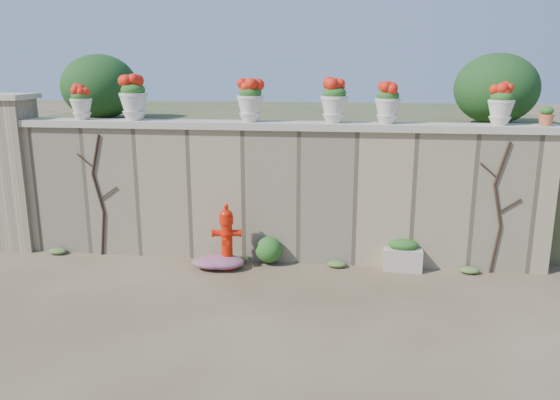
# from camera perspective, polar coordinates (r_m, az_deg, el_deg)

# --- Properties ---
(ground) EXTENTS (80.00, 80.00, 0.00)m
(ground) POSITION_cam_1_polar(r_m,az_deg,el_deg) (6.89, -2.96, -11.04)
(ground) COLOR brown
(ground) RESTS_ON ground
(stone_wall) EXTENTS (8.00, 0.40, 2.00)m
(stone_wall) POSITION_cam_1_polar(r_m,az_deg,el_deg) (8.25, -0.78, 0.53)
(stone_wall) COLOR #988865
(stone_wall) RESTS_ON ground
(wall_cap) EXTENTS (8.10, 0.52, 0.10)m
(wall_cap) POSITION_cam_1_polar(r_m,az_deg,el_deg) (8.08, -0.80, 7.80)
(wall_cap) COLOR beige
(wall_cap) RESTS_ON stone_wall
(gate_pillar) EXTENTS (0.72, 0.72, 2.48)m
(gate_pillar) POSITION_cam_1_polar(r_m,az_deg,el_deg) (9.70, -25.85, 2.69)
(gate_pillar) COLOR #988865
(gate_pillar) RESTS_ON ground
(raised_fill) EXTENTS (9.00, 6.00, 2.00)m
(raised_fill) POSITION_cam_1_polar(r_m,az_deg,el_deg) (11.37, 1.56, 4.19)
(raised_fill) COLOR #384C23
(raised_fill) RESTS_ON ground
(back_shrub_left) EXTENTS (1.30, 1.30, 1.10)m
(back_shrub_left) POSITION_cam_1_polar(r_m,az_deg,el_deg) (10.14, -18.31, 11.17)
(back_shrub_left) COLOR #143814
(back_shrub_left) RESTS_ON raised_fill
(back_shrub_right) EXTENTS (1.30, 1.30, 1.10)m
(back_shrub_right) POSITION_cam_1_polar(r_m,az_deg,el_deg) (9.42, 21.66, 10.76)
(back_shrub_right) COLOR #143814
(back_shrub_right) RESTS_ON raised_fill
(vine_left) EXTENTS (0.60, 0.04, 1.91)m
(vine_left) POSITION_cam_1_polar(r_m,az_deg,el_deg) (8.84, -18.41, 0.64)
(vine_left) COLOR black
(vine_left) RESTS_ON ground
(vine_right) EXTENTS (0.60, 0.04, 1.91)m
(vine_right) POSITION_cam_1_polar(r_m,az_deg,el_deg) (8.22, 21.85, -0.60)
(vine_right) COLOR black
(vine_right) RESTS_ON ground
(fire_hydrant) EXTENTS (0.42, 0.30, 0.96)m
(fire_hydrant) POSITION_cam_1_polar(r_m,az_deg,el_deg) (7.99, -5.59, -3.80)
(fire_hydrant) COLOR red
(fire_hydrant) RESTS_ON ground
(planter_box) EXTENTS (0.56, 0.34, 0.46)m
(planter_box) POSITION_cam_1_polar(r_m,az_deg,el_deg) (8.19, 12.70, -5.67)
(planter_box) COLOR beige
(planter_box) RESTS_ON ground
(green_shrub) EXTENTS (0.54, 0.48, 0.51)m
(green_shrub) POSITION_cam_1_polar(r_m,az_deg,el_deg) (8.22, -1.07, -4.93)
(green_shrub) COLOR #1E5119
(green_shrub) RESTS_ON ground
(magenta_clump) EXTENTS (0.88, 0.59, 0.23)m
(magenta_clump) POSITION_cam_1_polar(r_m,az_deg,el_deg) (8.08, -6.27, -6.37)
(magenta_clump) COLOR #C02695
(magenta_clump) RESTS_ON ground
(white_flowers) EXTENTS (0.55, 0.44, 0.20)m
(white_flowers) POSITION_cam_1_polar(r_m,az_deg,el_deg) (8.07, -7.11, -6.58)
(white_flowers) COLOR white
(white_flowers) RESTS_ON ground
(urn_pot_0) EXTENTS (0.33, 0.33, 0.51)m
(urn_pot_0) POSITION_cam_1_polar(r_m,az_deg,el_deg) (8.97, -20.06, 9.52)
(urn_pot_0) COLOR beige
(urn_pot_0) RESTS_ON wall_cap
(urn_pot_1) EXTENTS (0.42, 0.42, 0.66)m
(urn_pot_1) POSITION_cam_1_polar(r_m,az_deg,el_deg) (8.61, -15.05, 10.21)
(urn_pot_1) COLOR beige
(urn_pot_1) RESTS_ON wall_cap
(urn_pot_2) EXTENTS (0.39, 0.39, 0.61)m
(urn_pot_2) POSITION_cam_1_polar(r_m,az_deg,el_deg) (8.10, -3.13, 10.30)
(urn_pot_2) COLOR beige
(urn_pot_2) RESTS_ON wall_cap
(urn_pot_3) EXTENTS (0.39, 0.39, 0.61)m
(urn_pot_3) POSITION_cam_1_polar(r_m,az_deg,el_deg) (7.97, 5.69, 10.20)
(urn_pot_3) COLOR beige
(urn_pot_3) RESTS_ON wall_cap
(urn_pot_4) EXTENTS (0.36, 0.36, 0.57)m
(urn_pot_4) POSITION_cam_1_polar(r_m,az_deg,el_deg) (7.98, 11.19, 9.86)
(urn_pot_4) COLOR beige
(urn_pot_4) RESTS_ON wall_cap
(urn_pot_5) EXTENTS (0.35, 0.35, 0.56)m
(urn_pot_5) POSITION_cam_1_polar(r_m,az_deg,el_deg) (8.22, 22.09, 9.18)
(urn_pot_5) COLOR beige
(urn_pot_5) RESTS_ON wall_cap
(terracotta_pot) EXTENTS (0.21, 0.21, 0.25)m
(terracotta_pot) POSITION_cam_1_polar(r_m,az_deg,el_deg) (8.40, 26.06, 7.80)
(terracotta_pot) COLOR #BB6139
(terracotta_pot) RESTS_ON wall_cap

